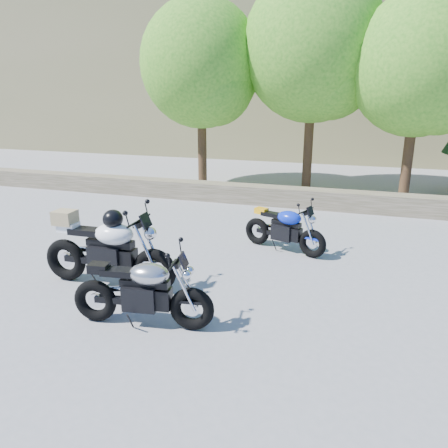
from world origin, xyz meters
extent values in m
plane|color=gray|center=(0.00, 0.00, 0.00)|extent=(90.00, 90.00, 0.00)
cube|color=brown|center=(0.00, 5.50, 0.25)|extent=(22.00, 0.55, 0.50)
cube|color=olive|center=(3.00, 28.00, 7.50)|extent=(80.00, 30.00, 15.00)
cylinder|color=#382314|center=(-2.50, 7.20, 1.51)|extent=(0.28, 0.28, 3.02)
sphere|color=#2E7D1B|center=(-2.50, 7.20, 3.78)|extent=(3.67, 3.67, 3.67)
sphere|color=#2E7D1B|center=(-2.00, 6.90, 3.13)|extent=(2.38, 2.38, 2.38)
cylinder|color=#382314|center=(0.80, 7.60, 1.68)|extent=(0.28, 0.28, 3.36)
sphere|color=#2E7D1B|center=(0.80, 7.60, 4.20)|extent=(4.08, 4.08, 4.08)
sphere|color=#2E7D1B|center=(1.30, 7.30, 3.48)|extent=(2.64, 2.64, 2.64)
cylinder|color=#382314|center=(3.60, 7.00, 1.46)|extent=(0.28, 0.28, 2.91)
sphere|color=#2E7D1B|center=(3.60, 7.00, 3.64)|extent=(3.54, 3.54, 3.54)
sphere|color=#2E7D1B|center=(4.10, 6.70, 3.02)|extent=(2.29, 2.29, 2.29)
torus|color=black|center=(0.49, -1.28, 0.30)|extent=(0.60, 0.22, 0.59)
torus|color=black|center=(-0.83, -1.45, 0.30)|extent=(0.60, 0.22, 0.59)
cylinder|color=silver|center=(0.49, -1.28, 0.30)|extent=(0.21, 0.06, 0.20)
cylinder|color=silver|center=(-0.83, -1.45, 0.30)|extent=(0.21, 0.06, 0.20)
cube|color=black|center=(-0.19, -1.37, 0.41)|extent=(0.48, 0.33, 0.33)
cube|color=black|center=(-0.12, -1.36, 0.61)|extent=(0.66, 0.23, 0.09)
ellipsoid|color=#ADADB2|center=(-0.06, -1.35, 0.74)|extent=(0.57, 0.43, 0.28)
cube|color=black|center=(-0.46, -1.41, 0.74)|extent=(0.48, 0.26, 0.08)
cube|color=black|center=(-0.74, -1.44, 0.77)|extent=(0.28, 0.22, 0.12)
cylinder|color=black|center=(0.31, -1.30, 0.95)|extent=(0.11, 0.61, 0.03)
sphere|color=silver|center=(0.45, -1.28, 0.79)|extent=(0.17, 0.17, 0.17)
torus|color=black|center=(-0.47, -0.40, 0.35)|extent=(0.70, 0.19, 0.70)
torus|color=black|center=(-2.05, -0.43, 0.35)|extent=(0.70, 0.19, 0.70)
cylinder|color=silver|center=(-0.47, -0.40, 0.35)|extent=(0.24, 0.05, 0.24)
cylinder|color=silver|center=(-2.05, -0.43, 0.35)|extent=(0.24, 0.05, 0.24)
cube|color=black|center=(-1.28, -0.42, 0.48)|extent=(0.53, 0.34, 0.39)
cube|color=black|center=(-1.20, -0.41, 0.72)|extent=(0.77, 0.19, 0.11)
ellipsoid|color=white|center=(-1.13, -0.41, 0.88)|extent=(0.64, 0.44, 0.33)
cube|color=black|center=(-1.61, -0.42, 0.88)|extent=(0.55, 0.25, 0.10)
cube|color=white|center=(-1.94, -0.43, 0.92)|extent=(0.31, 0.23, 0.14)
cylinder|color=black|center=(-0.69, -0.40, 1.13)|extent=(0.05, 0.72, 0.04)
sphere|color=silver|center=(-0.51, -0.40, 0.94)|extent=(0.20, 0.20, 0.20)
ellipsoid|color=black|center=(-1.13, -0.41, 1.12)|extent=(0.31, 0.33, 0.29)
cube|color=#968257|center=(-1.98, -0.43, 1.07)|extent=(0.33, 0.29, 0.22)
torus|color=black|center=(1.67, 1.80, 0.27)|extent=(0.56, 0.32, 0.55)
torus|color=black|center=(0.52, 2.22, 0.27)|extent=(0.56, 0.32, 0.55)
cylinder|color=silver|center=(1.67, 1.80, 0.27)|extent=(0.19, 0.10, 0.19)
cylinder|color=silver|center=(0.52, 2.22, 0.27)|extent=(0.19, 0.10, 0.19)
cube|color=black|center=(1.08, 2.02, 0.37)|extent=(0.47, 0.38, 0.31)
cube|color=black|center=(1.13, 2.00, 0.56)|extent=(0.61, 0.33, 0.09)
ellipsoid|color=#0D26C3|center=(1.19, 1.98, 0.68)|extent=(0.57, 0.48, 0.26)
cube|color=black|center=(0.84, 2.11, 0.68)|extent=(0.46, 0.32, 0.08)
cube|color=#FDAB0D|center=(0.60, 2.19, 0.72)|extent=(0.28, 0.24, 0.11)
cylinder|color=black|center=(1.51, 1.86, 0.88)|extent=(0.22, 0.54, 0.03)
sphere|color=silver|center=(1.64, 1.81, 0.73)|extent=(0.15, 0.15, 0.15)
camera|label=1|loc=(2.41, -5.97, 2.98)|focal=35.00mm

